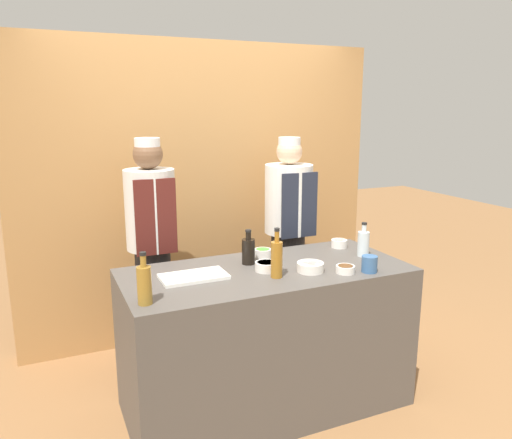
{
  "coord_description": "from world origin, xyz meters",
  "views": [
    {
      "loc": [
        -1.24,
        -2.63,
        1.89
      ],
      "look_at": [
        0.0,
        0.16,
        1.2
      ],
      "focal_mm": 35.0,
      "sensor_mm": 36.0,
      "label": 1
    }
  ],
  "objects": [
    {
      "name": "bottle_vinegar",
      "position": [
        -0.79,
        -0.25,
        1.03
      ],
      "size": [
        0.07,
        0.07,
        0.27
      ],
      "color": "olive",
      "rests_on": "counter"
    },
    {
      "name": "bottle_amber",
      "position": [
        -0.01,
        -0.16,
        1.04
      ],
      "size": [
        0.07,
        0.07,
        0.3
      ],
      "color": "#9E661E",
      "rests_on": "counter"
    },
    {
      "name": "sauce_bowl_brown",
      "position": [
        0.4,
        -0.25,
        0.95
      ],
      "size": [
        0.11,
        0.11,
        0.04
      ],
      "color": "white",
      "rests_on": "counter"
    },
    {
      "name": "chef_left",
      "position": [
        -0.54,
        0.74,
        0.92
      ],
      "size": [
        0.35,
        0.35,
        1.69
      ],
      "color": "#28282D",
      "rests_on": "ground_plane"
    },
    {
      "name": "cutting_board",
      "position": [
        -0.46,
        0.02,
        0.93
      ],
      "size": [
        0.38,
        0.21,
        0.02
      ],
      "color": "white",
      "rests_on": "counter"
    },
    {
      "name": "chef_right",
      "position": [
        0.54,
        0.74,
        0.9
      ],
      "size": [
        0.37,
        0.37,
        1.67
      ],
      "color": "#28282D",
      "rests_on": "ground_plane"
    },
    {
      "name": "ground_plane",
      "position": [
        0.0,
        0.0,
        0.0
      ],
      "size": [
        14.0,
        14.0,
        0.0
      ],
      "primitive_type": "plane",
      "color": "olive"
    },
    {
      "name": "counter",
      "position": [
        0.0,
        0.0,
        0.46
      ],
      "size": [
        1.76,
        0.79,
        0.92
      ],
      "color": "#514C47",
      "rests_on": "ground_plane"
    },
    {
      "name": "sauce_bowl_yellow",
      "position": [
        0.68,
        0.24,
        0.95
      ],
      "size": [
        0.11,
        0.11,
        0.06
      ],
      "color": "white",
      "rests_on": "counter"
    },
    {
      "name": "sauce_bowl_red",
      "position": [
        0.22,
        -0.15,
        0.95
      ],
      "size": [
        0.16,
        0.16,
        0.06
      ],
      "color": "white",
      "rests_on": "counter"
    },
    {
      "name": "bottle_soy",
      "position": [
        -0.06,
        0.15,
        1.01
      ],
      "size": [
        0.08,
        0.08,
        0.22
      ],
      "color": "black",
      "rests_on": "counter"
    },
    {
      "name": "cup_blue",
      "position": [
        0.54,
        -0.3,
        0.97
      ],
      "size": [
        0.09,
        0.09,
        0.1
      ],
      "color": "#386093",
      "rests_on": "counter"
    },
    {
      "name": "sauce_bowl_green",
      "position": [
        0.09,
        0.24,
        0.95
      ],
      "size": [
        0.11,
        0.11,
        0.05
      ],
      "color": "white",
      "rests_on": "counter"
    },
    {
      "name": "bottle_clear",
      "position": [
        0.71,
        -0.01,
        1.01
      ],
      "size": [
        0.08,
        0.08,
        0.23
      ],
      "color": "silver",
      "rests_on": "counter"
    },
    {
      "name": "sauce_bowl_white",
      "position": [
        -0.01,
        -0.03,
        0.95
      ],
      "size": [
        0.14,
        0.14,
        0.06
      ],
      "color": "white",
      "rests_on": "counter"
    },
    {
      "name": "cabinet_wall",
      "position": [
        0.0,
        1.27,
        1.2
      ],
      "size": [
        2.99,
        0.18,
        2.4
      ],
      "color": "#B7844C",
      "rests_on": "ground_plane"
    }
  ]
}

